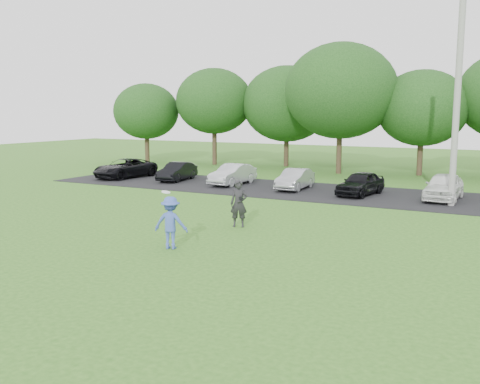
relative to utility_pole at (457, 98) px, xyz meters
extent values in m
plane|color=#2F631C|center=(-6.21, -11.77, -4.73)|extent=(100.00, 100.00, 0.00)
cube|color=black|center=(-6.21, 1.23, -4.72)|extent=(32.00, 6.50, 0.03)
cylinder|color=#969591|center=(0.00, 0.00, 0.00)|extent=(0.28, 0.28, 9.47)
imported|color=#3D54AE|center=(-6.69, -11.87, -3.93)|extent=(1.16, 0.86, 1.61)
cylinder|color=white|center=(-6.92, -11.77, -3.02)|extent=(0.27, 0.27, 0.09)
imported|color=black|center=(-6.31, -8.16, -3.88)|extent=(0.72, 0.60, 1.70)
cube|color=black|center=(-6.13, -8.34, -3.64)|extent=(0.17, 0.14, 0.10)
imported|color=black|center=(-19.32, 1.17, -4.11)|extent=(2.50, 4.48, 1.18)
imported|color=black|center=(-15.62, 1.52, -4.16)|extent=(1.49, 3.41, 1.09)
imported|color=#B9BDC1|center=(-11.81, 1.50, -4.12)|extent=(1.44, 3.59, 1.16)
imported|color=#A0A2A7|center=(-7.97, 1.40, -4.16)|extent=(1.26, 3.35, 1.09)
imported|color=black|center=(-4.36, 1.11, -4.12)|extent=(1.96, 3.62, 1.17)
imported|color=white|center=(-0.51, 1.48, -4.07)|extent=(1.61, 3.74, 1.26)
cylinder|color=#38281C|center=(-24.21, 9.83, -3.63)|extent=(0.36, 0.36, 2.20)
ellipsoid|color=#214C19|center=(-24.21, 9.83, -0.58)|extent=(5.20, 5.20, 4.42)
cylinder|color=#38281C|center=(-18.71, 11.23, -3.38)|extent=(0.36, 0.36, 2.70)
ellipsoid|color=#214C19|center=(-18.71, 11.23, 0.19)|extent=(5.94, 5.94, 5.05)
cylinder|color=#38281C|center=(-13.21, 12.63, -3.63)|extent=(0.36, 0.36, 2.20)
ellipsoid|color=#214C19|center=(-13.21, 12.63, -0.03)|extent=(6.68, 6.68, 5.68)
cylinder|color=#38281C|center=(-8.21, 9.83, -3.38)|extent=(0.36, 0.36, 2.70)
ellipsoid|color=#214C19|center=(-8.21, 9.83, 0.75)|extent=(7.42, 7.42, 6.31)
cylinder|color=#38281C|center=(-3.21, 11.23, -3.63)|extent=(0.36, 0.36, 2.20)
ellipsoid|color=#214C19|center=(-3.21, 11.23, -0.37)|extent=(5.76, 5.76, 4.90)
camera|label=1|loc=(2.56, -24.95, -0.58)|focal=40.00mm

